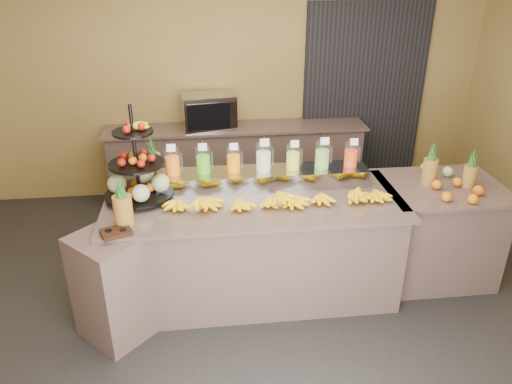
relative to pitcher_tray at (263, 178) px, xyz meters
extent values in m
plane|color=black|center=(-0.11, -0.58, -1.01)|extent=(6.00, 6.00, 0.00)
cube|color=olive|center=(-0.11, 1.93, 0.39)|extent=(6.00, 0.02, 2.80)
cube|color=black|center=(1.49, 1.88, 0.19)|extent=(1.50, 0.06, 2.20)
cube|color=gray|center=(-0.11, -0.28, -0.56)|extent=(2.40, 0.90, 0.90)
cube|color=gray|center=(-0.11, -0.28, -0.09)|extent=(2.50, 1.00, 0.03)
cube|color=gray|center=(-1.26, -0.68, -0.56)|extent=(0.71, 0.71, 0.90)
cube|color=gray|center=(1.59, -0.18, -0.56)|extent=(1.00, 0.80, 0.90)
cube|color=gray|center=(1.59, -0.18, -0.09)|extent=(1.08, 0.88, 0.03)
cube|color=gray|center=(-0.11, 1.67, -0.56)|extent=(3.00, 0.50, 0.90)
cube|color=gray|center=(-0.11, 1.67, -0.09)|extent=(3.10, 0.55, 0.03)
cube|color=gray|center=(0.00, 0.00, 0.00)|extent=(1.85, 0.30, 0.15)
cylinder|color=silver|center=(-0.78, 0.00, 0.19)|extent=(0.13, 0.13, 0.23)
cylinder|color=orange|center=(-0.78, 0.00, 0.15)|extent=(0.12, 0.12, 0.16)
cylinder|color=gray|center=(-0.80, 0.01, 0.25)|extent=(0.01, 0.01, 0.28)
cube|color=white|center=(-0.78, -0.06, 0.34)|extent=(0.07, 0.02, 0.06)
cylinder|color=silver|center=(-0.52, 0.00, 0.19)|extent=(0.13, 0.13, 0.23)
cylinder|color=#48BA16|center=(-0.52, 0.00, 0.15)|extent=(0.12, 0.12, 0.16)
cylinder|color=gray|center=(-0.54, 0.01, 0.24)|extent=(0.01, 0.01, 0.27)
cube|color=white|center=(-0.52, -0.06, 0.34)|extent=(0.07, 0.02, 0.06)
cylinder|color=silver|center=(-0.26, 0.00, 0.19)|extent=(0.12, 0.12, 0.22)
cylinder|color=#FF8900|center=(-0.26, 0.00, 0.15)|extent=(0.11, 0.11, 0.15)
cylinder|color=gray|center=(-0.28, 0.01, 0.24)|extent=(0.01, 0.01, 0.26)
cube|color=white|center=(-0.26, -0.06, 0.33)|extent=(0.07, 0.02, 0.06)
cylinder|color=silver|center=(0.00, 0.00, 0.20)|extent=(0.13, 0.13, 0.25)
cylinder|color=silver|center=(0.00, 0.00, 0.16)|extent=(0.13, 0.13, 0.17)
cylinder|color=gray|center=(-0.02, 0.01, 0.25)|extent=(0.01, 0.01, 0.29)
cube|color=white|center=(0.00, -0.06, 0.35)|extent=(0.08, 0.02, 0.07)
cylinder|color=silver|center=(0.26, 0.00, 0.19)|extent=(0.12, 0.12, 0.22)
cylinder|color=yellow|center=(0.26, 0.00, 0.15)|extent=(0.11, 0.11, 0.15)
cylinder|color=gray|center=(0.24, 0.01, 0.24)|extent=(0.01, 0.01, 0.27)
cube|color=white|center=(0.26, -0.06, 0.33)|extent=(0.07, 0.02, 0.06)
cylinder|color=silver|center=(0.52, 0.00, 0.19)|extent=(0.13, 0.13, 0.24)
cylinder|color=#78C246|center=(0.52, 0.00, 0.16)|extent=(0.12, 0.12, 0.16)
cylinder|color=gray|center=(0.50, 0.01, 0.25)|extent=(0.01, 0.01, 0.28)
cube|color=white|center=(0.52, -0.06, 0.35)|extent=(0.08, 0.02, 0.06)
cylinder|color=silver|center=(0.78, 0.00, 0.19)|extent=(0.12, 0.12, 0.22)
cylinder|color=#FA420F|center=(0.78, 0.00, 0.15)|extent=(0.11, 0.11, 0.15)
cylinder|color=gray|center=(0.76, 0.01, 0.24)|extent=(0.01, 0.01, 0.26)
cube|color=white|center=(0.78, -0.06, 0.33)|extent=(0.07, 0.02, 0.06)
ellipsoid|color=yellow|center=(-0.73, -0.35, -0.03)|extent=(0.23, 0.17, 0.09)
ellipsoid|color=yellow|center=(-0.49, -0.35, -0.03)|extent=(0.23, 0.17, 0.09)
ellipsoid|color=yellow|center=(-0.26, -0.35, -0.03)|extent=(0.23, 0.17, 0.09)
ellipsoid|color=yellow|center=(-0.02, -0.35, -0.03)|extent=(0.23, 0.17, 0.09)
ellipsoid|color=yellow|center=(0.22, -0.35, -0.03)|extent=(0.23, 0.17, 0.09)
ellipsoid|color=yellow|center=(0.45, -0.35, -0.03)|extent=(0.23, 0.17, 0.09)
ellipsoid|color=yellow|center=(0.69, -0.35, -0.03)|extent=(0.23, 0.17, 0.09)
ellipsoid|color=yellow|center=(0.93, -0.35, -0.03)|extent=(0.23, 0.17, 0.09)
ellipsoid|color=yellow|center=(-0.56, -0.35, 0.04)|extent=(0.19, 0.15, 0.09)
ellipsoid|color=yellow|center=(0.10, -0.35, 0.04)|extent=(0.19, 0.15, 0.09)
ellipsoid|color=yellow|center=(0.76, -0.35, 0.04)|extent=(0.19, 0.15, 0.09)
cylinder|color=black|center=(-1.07, -0.12, 0.33)|extent=(0.04, 0.04, 0.81)
cylinder|color=black|center=(-1.07, -0.12, -0.03)|extent=(0.73, 0.73, 0.02)
cylinder|color=black|center=(-1.07, -0.12, 0.24)|extent=(0.57, 0.57, 0.02)
cylinder|color=black|center=(-1.07, -0.12, 0.51)|extent=(0.41, 0.41, 0.02)
sphere|color=#C3C186|center=(-0.88, -0.12, 0.06)|extent=(0.15, 0.15, 0.15)
sphere|color=maroon|center=(-0.94, -0.12, 0.29)|extent=(0.07, 0.07, 0.07)
sphere|color=orange|center=(-1.16, -0.12, 0.02)|extent=(0.08, 0.08, 0.08)
cube|color=black|center=(-1.19, -0.70, -0.06)|extent=(0.26, 0.23, 0.03)
cylinder|color=brown|center=(-1.14, -0.57, 0.05)|extent=(0.14, 0.14, 0.24)
cone|color=#174618|center=(-1.14, -0.57, 0.25)|extent=(0.07, 0.07, 0.16)
cylinder|color=brown|center=(-0.97, 0.17, 0.06)|extent=(0.15, 0.15, 0.28)
cone|color=#174618|center=(-0.97, 0.17, 0.28)|extent=(0.07, 0.07, 0.16)
cylinder|color=brown|center=(1.47, -0.13, 0.04)|extent=(0.13, 0.13, 0.24)
cylinder|color=brown|center=(1.80, -0.23, 0.02)|extent=(0.12, 0.12, 0.20)
ellipsoid|color=orange|center=(1.62, -0.37, -0.03)|extent=(0.35, 0.24, 0.09)
cube|color=gray|center=(-0.43, 1.67, 0.13)|extent=(0.65, 0.50, 0.40)
camera|label=1|loc=(-0.53, -3.97, 1.82)|focal=35.00mm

